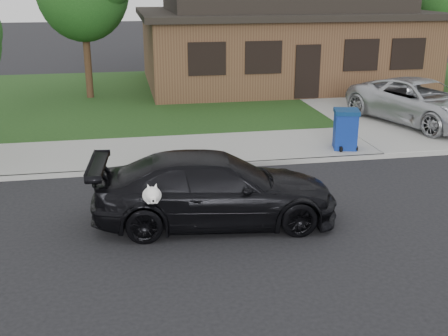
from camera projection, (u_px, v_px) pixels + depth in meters
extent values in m
plane|color=black|center=(290.00, 219.00, 11.53)|extent=(120.00, 120.00, 0.00)
cube|color=gray|center=(240.00, 148.00, 16.17)|extent=(60.00, 3.00, 0.12)
cube|color=gray|center=(252.00, 164.00, 14.77)|extent=(60.00, 0.12, 0.12)
cube|color=#193814|center=(200.00, 95.00, 23.62)|extent=(60.00, 13.00, 0.13)
cube|color=gray|center=(363.00, 104.00, 21.87)|extent=(4.50, 13.00, 0.14)
imported|color=black|center=(215.00, 189.00, 11.17)|extent=(5.01, 2.38, 1.41)
ellipsoid|color=white|center=(152.00, 195.00, 10.06)|extent=(0.34, 0.40, 0.30)
sphere|color=white|center=(152.00, 195.00, 9.82)|extent=(0.26, 0.26, 0.26)
cube|color=white|center=(153.00, 200.00, 9.71)|extent=(0.09, 0.12, 0.08)
sphere|color=black|center=(153.00, 201.00, 9.66)|extent=(0.04, 0.04, 0.04)
cone|color=white|center=(148.00, 187.00, 9.81)|extent=(0.11, 0.11, 0.14)
cone|color=white|center=(156.00, 186.00, 9.83)|extent=(0.11, 0.11, 0.14)
imported|color=#B2B4B9|center=(421.00, 102.00, 18.40)|extent=(3.91, 5.65, 1.43)
cube|color=navy|center=(345.00, 131.00, 15.76)|extent=(0.75, 0.75, 1.01)
cube|color=#072653|center=(347.00, 112.00, 15.58)|extent=(0.82, 0.82, 0.11)
cylinder|color=black|center=(341.00, 149.00, 15.57)|extent=(0.09, 0.17, 0.16)
cylinder|color=black|center=(356.00, 148.00, 15.65)|extent=(0.09, 0.17, 0.16)
cube|color=#422B1C|center=(280.00, 50.00, 25.68)|extent=(12.00, 8.00, 3.00)
cube|color=black|center=(281.00, 13.00, 25.16)|extent=(12.60, 8.60, 0.25)
cube|color=black|center=(281.00, 1.00, 25.00)|extent=(10.00, 6.50, 0.80)
cube|color=black|center=(308.00, 72.00, 22.05)|extent=(1.00, 0.06, 2.10)
cube|color=black|center=(207.00, 59.00, 21.17)|extent=(1.30, 0.05, 1.10)
cube|color=black|center=(263.00, 57.00, 21.55)|extent=(1.30, 0.05, 1.10)
cube|color=black|center=(361.00, 55.00, 22.25)|extent=(1.30, 0.05, 1.10)
cube|color=black|center=(408.00, 54.00, 22.60)|extent=(1.30, 0.05, 1.10)
cylinder|color=#332114|center=(88.00, 67.00, 22.43)|extent=(0.28, 0.28, 2.48)
cylinder|color=#332114|center=(444.00, 58.00, 26.76)|extent=(0.28, 0.28, 2.03)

